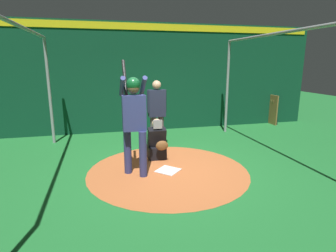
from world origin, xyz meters
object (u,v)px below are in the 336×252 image
batter (134,116)px  catcher (157,143)px  home_plate (168,170)px  bat_rack (273,110)px  umpire (157,111)px

batter → catcher: bearing=142.7°
home_plate → bat_rack: 5.85m
catcher → bat_rack: bearing=118.6°
umpire → bat_rack: 5.03m
batter → catcher: 1.29m
batter → catcher: batter is taller
umpire → bat_rack: umpire is taller
home_plate → batter: size_ratio=0.19×
catcher → umpire: size_ratio=0.54×
umpire → catcher: bearing=-11.9°
catcher → umpire: umpire is taller
home_plate → batter: (0.01, -0.67, 1.17)m
batter → umpire: 1.73m
batter → bat_rack: bearing=122.2°
home_plate → bat_rack: bearing=125.7°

